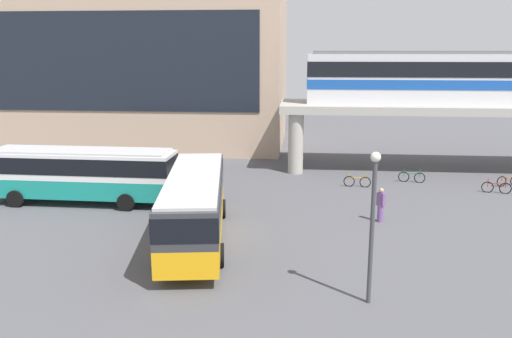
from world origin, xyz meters
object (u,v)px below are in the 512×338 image
at_px(bus_secondary, 81,170).
at_px(bicycle_brown, 508,181).
at_px(bus_main, 195,201).
at_px(train, 456,77).
at_px(bicycle_green, 412,177).
at_px(bicycle_orange, 357,182).
at_px(bicycle_red, 496,188).
at_px(station_building, 120,68).
at_px(pedestrian_near_building, 381,206).

xyz_separation_m(bus_secondary, bicycle_brown, (26.65, 6.41, -1.63)).
bearing_deg(bus_main, bicycle_brown, 32.77).
bearing_deg(train, bus_secondary, -154.66).
relative_size(bicycle_green, bicycle_orange, 0.99).
distance_m(bicycle_green, bicycle_orange, 4.18).
bearing_deg(bus_secondary, bicycle_brown, 13.53).
relative_size(bus_main, bicycle_brown, 6.59).
height_order(bicycle_brown, bicycle_green, same).
relative_size(bicycle_brown, bicycle_green, 0.97).
bearing_deg(bus_main, bus_secondary, 144.67).
height_order(bus_secondary, bicycle_orange, bus_secondary).
relative_size(bicycle_red, bicycle_green, 1.00).
xyz_separation_m(bicycle_red, bicycle_green, (-4.81, 2.37, 0.00)).
bearing_deg(bicycle_green, bicycle_brown, -4.48).
distance_m(train, bus_secondary, 27.07).
bearing_deg(station_building, bicycle_orange, -36.69).
distance_m(bus_secondary, bicycle_orange, 17.47).
relative_size(train, pedestrian_near_building, 11.88).
height_order(station_building, pedestrian_near_building, station_building).
bearing_deg(bus_main, bicycle_green, 45.10).
relative_size(station_building, bus_secondary, 2.85).
bearing_deg(bus_secondary, pedestrian_near_building, -6.45).
bearing_deg(bicycle_brown, bus_main, -147.23).
xyz_separation_m(bicycle_green, bicycle_orange, (-3.85, -1.62, 0.00)).
height_order(train, bus_secondary, train).
relative_size(station_building, bicycle_red, 17.91).
bearing_deg(bicycle_brown, bicycle_orange, -173.60).
distance_m(bicycle_red, bicycle_green, 5.36).
xyz_separation_m(bicycle_orange, pedestrian_near_building, (0.52, -7.21, 0.51)).
distance_m(train, pedestrian_near_building, 16.21).
bearing_deg(bicycle_green, pedestrian_near_building, -110.69).
xyz_separation_m(train, bus_secondary, (-24.05, -11.39, -4.97)).
xyz_separation_m(train, bus_main, (-16.10, -17.02, -4.97)).
distance_m(train, bicycle_orange, 11.69).
distance_m(bus_secondary, bicycle_green, 21.62).
bearing_deg(pedestrian_near_building, bicycle_brown, 41.12).
bearing_deg(bus_secondary, bicycle_red, 10.17).
xyz_separation_m(station_building, bus_main, (12.84, -26.91, -5.22)).
distance_m(bus_secondary, bicycle_brown, 27.46).
xyz_separation_m(station_building, bicycle_red, (30.13, -16.75, -6.85)).
bearing_deg(bicycle_orange, bicycle_brown, 6.40).
bearing_deg(train, pedestrian_near_building, -117.57).
bearing_deg(bicycle_green, bicycle_orange, -157.24).
distance_m(train, bicycle_brown, 8.66).
relative_size(train, bicycle_red, 12.37).
bearing_deg(bicycle_brown, bus_secondary, -166.47).
height_order(train, bus_main, train).
relative_size(train, bicycle_green, 12.34).
height_order(bicycle_red, bicycle_orange, same).
relative_size(train, bus_secondary, 1.97).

